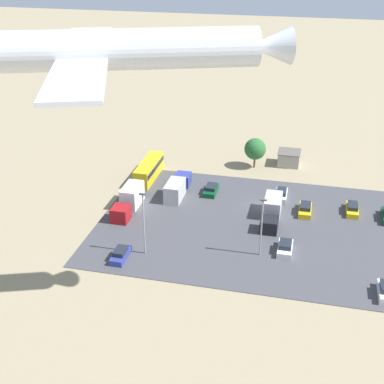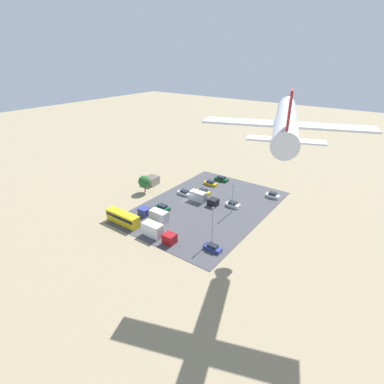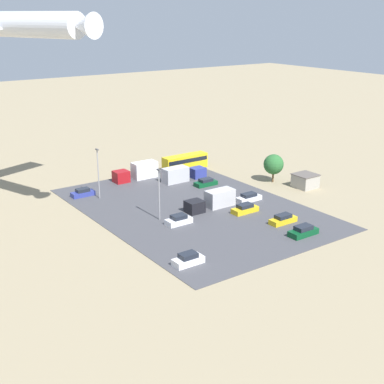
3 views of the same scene
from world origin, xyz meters
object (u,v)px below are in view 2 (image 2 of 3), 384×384
(bus, at_px, (123,218))
(parked_truck_1, at_px, (157,232))
(parked_car_4, at_px, (273,195))
(parked_truck_2, at_px, (155,215))
(parked_car_5, at_px, (221,179))
(parked_truck_0, at_px, (202,198))
(shed_building, at_px, (152,180))
(parked_car_7, at_px, (184,193))
(parked_car_1, at_px, (211,183))
(parked_car_3, at_px, (213,248))
(airplane, at_px, (286,120))
(parked_car_2, at_px, (233,204))
(parked_car_6, at_px, (203,192))
(parked_car_0, at_px, (162,207))

(bus, distance_m, parked_truck_1, 11.73)
(parked_car_4, distance_m, parked_truck_2, 37.34)
(parked_car_5, xyz_separation_m, parked_truck_0, (17.35, 3.75, 0.68))
(parked_car_5, relative_size, parked_truck_1, 0.51)
(shed_building, bearing_deg, parked_car_7, 89.21)
(shed_building, distance_m, parked_car_1, 19.93)
(parked_car_1, xyz_separation_m, parked_car_3, (30.60, 20.36, 0.01))
(parked_car_5, bearing_deg, airplane, -136.02)
(parked_car_3, bearing_deg, parked_car_2, -162.59)
(parked_car_2, xyz_separation_m, parked_truck_1, (24.78, -6.90, 0.86))
(parked_car_5, bearing_deg, parked_car_6, -176.49)
(airplane, bearing_deg, bus, 172.24)
(bus, distance_m, parked_car_4, 45.65)
(bus, relative_size, parked_car_5, 2.14)
(parked_car_6, bearing_deg, parked_car_4, 118.91)
(shed_building, relative_size, parked_truck_0, 0.45)
(parked_car_1, height_order, parked_car_3, parked_car_3)
(parked_car_6, bearing_deg, bus, -13.87)
(shed_building, bearing_deg, airplane, 72.08)
(parked_car_5, bearing_deg, parked_car_7, 167.62)
(shed_building, distance_m, parked_car_7, 14.09)
(parked_car_5, distance_m, airplane, 53.31)
(parked_car_7, bearing_deg, parked_truck_1, -157.81)
(parked_car_0, bearing_deg, parked_truck_0, 148.80)
(parked_car_7, bearing_deg, parked_car_0, -175.45)
(bus, bearing_deg, parked_car_3, 98.70)
(parked_car_2, height_order, parked_car_4, parked_car_4)
(parked_car_0, height_order, parked_truck_2, parked_truck_2)
(bus, relative_size, parked_car_6, 2.18)
(parked_truck_2, bearing_deg, parked_car_6, -4.08)
(parked_car_2, relative_size, parked_car_4, 0.99)
(parked_truck_1, height_order, airplane, airplane)
(shed_building, distance_m, parked_car_0, 19.04)
(bus, relative_size, airplane, 0.30)
(shed_building, height_order, parked_car_3, shed_building)
(parked_car_3, distance_m, parked_truck_0, 24.24)
(parked_car_2, bearing_deg, parked_truck_0, 107.05)
(shed_building, distance_m, airplane, 58.62)
(parked_car_5, bearing_deg, parked_truck_1, -171.72)
(parked_car_7, height_order, airplane, airplane)
(shed_building, xyz_separation_m, parked_truck_2, (17.04, 16.97, 0.10))
(parked_car_4, bearing_deg, parked_truck_1, 159.61)
(parked_car_4, relative_size, parked_car_7, 0.90)
(parked_car_0, xyz_separation_m, parked_car_1, (-22.68, 1.65, 0.01))
(bus, bearing_deg, parked_truck_2, 140.89)
(parked_car_2, distance_m, parked_truck_1, 25.73)
(parked_truck_1, relative_size, parked_truck_2, 1.00)
(bus, xyz_separation_m, parked_car_4, (-37.77, 25.62, -1.00))
(parked_car_2, bearing_deg, parked_truck_2, 144.45)
(bus, bearing_deg, parked_car_4, 145.85)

